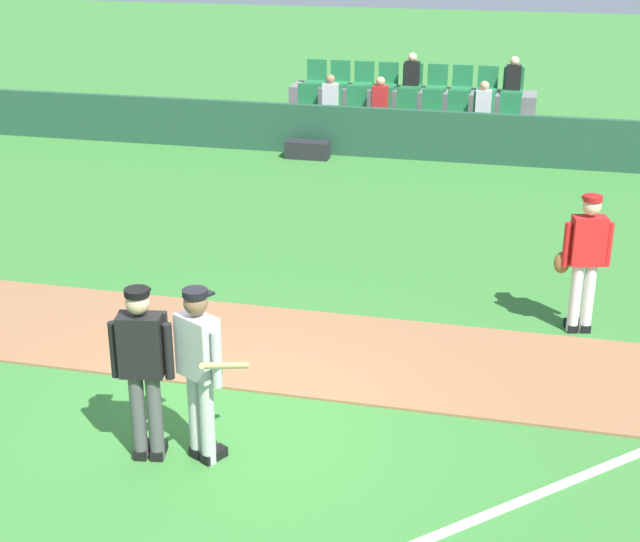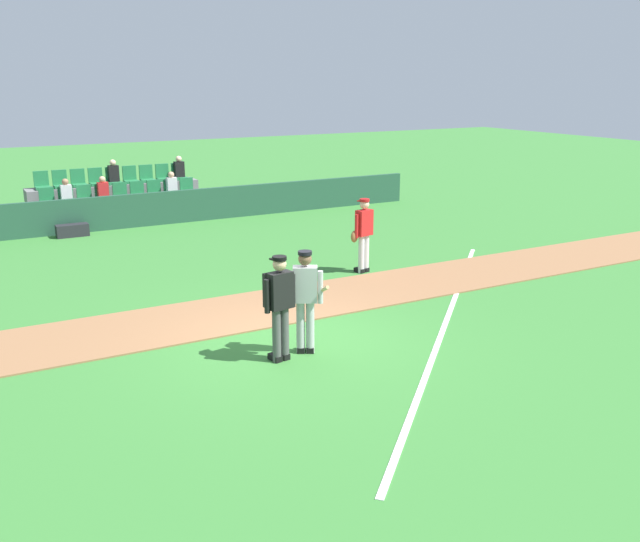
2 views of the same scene
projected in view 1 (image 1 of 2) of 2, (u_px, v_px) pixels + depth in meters
The scene contains 9 objects.
ground_plane at pixel (223, 430), 9.38m from camera, with size 80.00×80.00×0.00m, color #387A33.
infield_dirt_path at pixel (275, 347), 11.10m from camera, with size 28.00×2.20×0.03m, color #936642.
foul_line_chalk at pixel (524, 500), 8.28m from camera, with size 12.00×0.10×0.01m, color white.
dugout_fence at pixel (398, 134), 19.16m from camera, with size 20.00×0.16×1.03m, color #234C38.
stadium_bleachers at pixel (408, 119), 20.46m from camera, with size 5.55×2.10×1.90m.
batter_grey_jersey at pixel (200, 369), 8.55m from camera, with size 0.64×0.79×1.76m.
umpire_home_plate at pixel (143, 364), 8.57m from camera, with size 0.58×0.35×1.76m.
runner_red_jersey at pixel (585, 259), 11.19m from camera, with size 0.67×0.37×1.76m.
equipment_bag at pixel (308, 150), 19.26m from camera, with size 0.90×0.36×0.36m, color #232328.
Camera 1 is at (2.85, -7.67, 4.97)m, focal length 52.16 mm.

